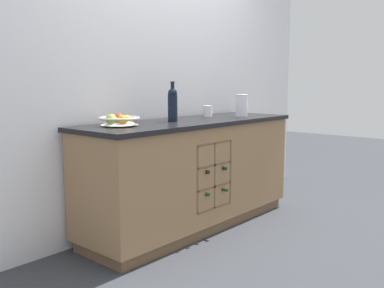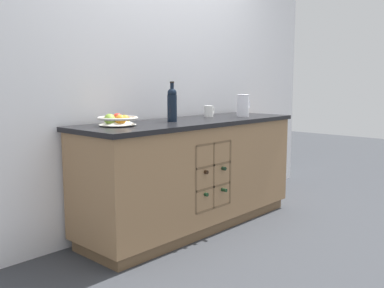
% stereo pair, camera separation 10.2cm
% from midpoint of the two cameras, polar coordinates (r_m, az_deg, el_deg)
% --- Properties ---
extents(ground_plane, '(14.00, 14.00, 0.00)m').
position_cam_midpoint_polar(ground_plane, '(3.68, -0.81, -10.84)').
color(ground_plane, '#383A3F').
extents(back_wall, '(4.43, 0.06, 2.55)m').
position_cam_midpoint_polar(back_wall, '(3.74, -5.11, 9.30)').
color(back_wall, white).
rests_on(back_wall, ground_plane).
extents(kitchen_island, '(2.07, 0.66, 0.90)m').
position_cam_midpoint_polar(kitchen_island, '(3.56, -0.81, -3.90)').
color(kitchen_island, brown).
rests_on(kitchen_island, ground_plane).
extents(fruit_bowl, '(0.29, 0.29, 0.09)m').
position_cam_midpoint_polar(fruit_bowl, '(3.05, -10.67, 3.14)').
color(fruit_bowl, silver).
rests_on(fruit_bowl, kitchen_island).
extents(white_pitcher, '(0.17, 0.11, 0.20)m').
position_cam_midpoint_polar(white_pitcher, '(3.88, 5.89, 5.19)').
color(white_pitcher, white).
rests_on(white_pitcher, kitchen_island).
extents(ceramic_mug, '(0.12, 0.08, 0.10)m').
position_cam_midpoint_polar(ceramic_mug, '(3.84, 1.36, 4.40)').
color(ceramic_mug, white).
rests_on(ceramic_mug, kitchen_island).
extents(standing_wine_bottle, '(0.08, 0.08, 0.31)m').
position_cam_midpoint_polar(standing_wine_bottle, '(3.34, -3.48, 5.37)').
color(standing_wine_bottle, black).
rests_on(standing_wine_bottle, kitchen_island).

